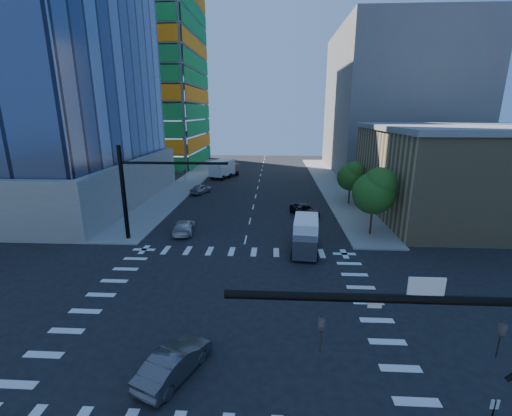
{
  "coord_description": "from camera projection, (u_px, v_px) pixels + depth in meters",
  "views": [
    {
      "loc": [
        2.73,
        -19.27,
        12.03
      ],
      "look_at": [
        1.25,
        8.0,
        4.37
      ],
      "focal_mm": 24.0,
      "sensor_mm": 36.0,
      "label": 1
    }
  ],
  "objects": [
    {
      "name": "sidewalk_ne",
      "position": [
        330.0,
        183.0,
        59.7
      ],
      "size": [
        5.0,
        60.0,
        0.15
      ],
      "primitive_type": "cube",
      "color": "gray",
      "rests_on": "ground"
    },
    {
      "name": "tree_south",
      "position": [
        376.0,
        190.0,
        33.36
      ],
      "size": [
        4.16,
        4.16,
        6.82
      ],
      "color": "#382316",
      "rests_on": "sidewalk_ne"
    },
    {
      "name": "box_truck_far",
      "position": [
        225.0,
        170.0,
        65.05
      ],
      "size": [
        5.06,
        7.07,
        3.41
      ],
      "rotation": [
        0.0,
        0.0,
        2.75
      ],
      "color": "black",
      "rests_on": "ground"
    },
    {
      "name": "bg_building_ne",
      "position": [
        395.0,
        102.0,
        69.61
      ],
      "size": [
        24.0,
        30.0,
        28.0
      ],
      "primitive_type": "cube",
      "color": "slate",
      "rests_on": "ground"
    },
    {
      "name": "box_truck_near",
      "position": [
        305.0,
        238.0,
        30.39
      ],
      "size": [
        2.85,
        5.59,
        2.82
      ],
      "rotation": [
        0.0,
        0.0,
        -0.11
      ],
      "color": "black",
      "rests_on": "ground"
    },
    {
      "name": "car_sb_cross",
      "position": [
        175.0,
        362.0,
        16.04
      ],
      "size": [
        3.05,
        4.53,
        1.41
      ],
      "primitive_type": "imported",
      "rotation": [
        0.0,
        0.0,
        2.74
      ],
      "color": "#434347",
      "rests_on": "ground"
    },
    {
      "name": "car_sb_mid",
      "position": [
        201.0,
        189.0,
        52.42
      ],
      "size": [
        3.09,
        4.58,
        1.45
      ],
      "primitive_type": "imported",
      "rotation": [
        0.0,
        0.0,
        2.78
      ],
      "color": "#929398",
      "rests_on": "ground"
    },
    {
      "name": "construction_building",
      "position": [
        141.0,
        54.0,
        76.25
      ],
      "size": [
        25.16,
        34.5,
        70.6
      ],
      "color": "slate",
      "rests_on": "ground"
    },
    {
      "name": "sidewalk_nw",
      "position": [
        189.0,
        182.0,
        61.01
      ],
      "size": [
        5.0,
        60.0,
        0.15
      ],
      "primitive_type": "cube",
      "color": "gray",
      "rests_on": "ground"
    },
    {
      "name": "tree_north",
      "position": [
        352.0,
        176.0,
        45.07
      ],
      "size": [
        3.54,
        3.52,
        5.78
      ],
      "color": "#382316",
      "rests_on": "sidewalk_ne"
    },
    {
      "name": "ground",
      "position": [
        230.0,
        307.0,
        21.92
      ],
      "size": [
        160.0,
        160.0,
        0.0
      ],
      "primitive_type": "plane",
      "color": "black",
      "rests_on": "ground"
    },
    {
      "name": "car_sb_near",
      "position": [
        184.0,
        226.0,
        35.24
      ],
      "size": [
        2.48,
        4.86,
        1.35
      ],
      "primitive_type": "imported",
      "rotation": [
        0.0,
        0.0,
        3.27
      ],
      "color": "silver",
      "rests_on": "ground"
    },
    {
      "name": "car_nb_far",
      "position": [
        305.0,
        210.0,
        40.92
      ],
      "size": [
        3.72,
        5.48,
        1.39
      ],
      "primitive_type": "imported",
      "rotation": [
        0.0,
        0.0,
        0.31
      ],
      "color": "black",
      "rests_on": "ground"
    },
    {
      "name": "signal_mast_nw",
      "position": [
        138.0,
        185.0,
        32.02
      ],
      "size": [
        10.2,
        0.4,
        9.0
      ],
      "color": "black",
      "rests_on": "sidewalk_nw"
    },
    {
      "name": "commercial_building",
      "position": [
        463.0,
        171.0,
        40.33
      ],
      "size": [
        20.5,
        22.5,
        10.6
      ],
      "color": "#978357",
      "rests_on": "ground"
    },
    {
      "name": "road_markings",
      "position": [
        230.0,
        307.0,
        21.92
      ],
      "size": [
        20.0,
        20.0,
        0.01
      ],
      "primitive_type": "cube",
      "color": "silver",
      "rests_on": "ground"
    }
  ]
}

